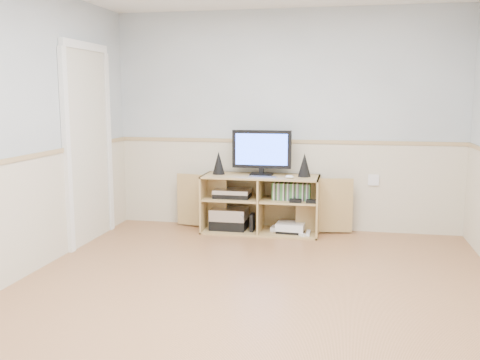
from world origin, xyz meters
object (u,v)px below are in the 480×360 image
(monitor, at_px, (262,151))
(game_consoles, at_px, (290,228))
(keyboard, at_px, (262,177))
(media_cabinet, at_px, (261,202))

(monitor, xyz_separation_m, game_consoles, (0.34, -0.06, -0.86))
(game_consoles, bearing_deg, keyboard, -156.78)
(media_cabinet, height_order, monitor, monitor)
(monitor, distance_m, game_consoles, 0.92)
(keyboard, distance_m, game_consoles, 0.67)
(monitor, height_order, game_consoles, monitor)
(media_cabinet, relative_size, game_consoles, 4.52)
(monitor, relative_size, keyboard, 2.25)
(monitor, bearing_deg, game_consoles, -10.23)
(keyboard, xyz_separation_m, game_consoles, (0.30, 0.13, -0.59))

